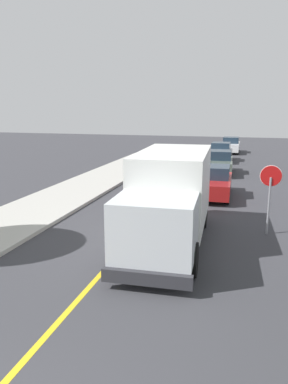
{
  "coord_description": "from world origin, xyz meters",
  "views": [
    {
      "loc": [
        3.84,
        -2.27,
        4.71
      ],
      "look_at": [
        -0.01,
        11.53,
        1.4
      ],
      "focal_mm": 34.16,
      "sensor_mm": 36.0,
      "label": 1
    }
  ],
  "objects_px": {
    "parked_car_near": "(214,182)",
    "parked_car_far": "(221,152)",
    "parked_car_mid": "(220,163)",
    "box_truck": "(170,194)",
    "parked_car_furthest": "(231,145)",
    "stop_sign": "(270,186)"
  },
  "relations": [
    {
      "from": "parked_car_furthest",
      "to": "stop_sign",
      "type": "xyz_separation_m",
      "value": [
        2.53,
        -26.13,
        1.06
      ]
    },
    {
      "from": "parked_car_near",
      "to": "box_truck",
      "type": "bearing_deg",
      "value": -96.92
    },
    {
      "from": "parked_car_near",
      "to": "parked_car_far",
      "type": "xyz_separation_m",
      "value": [
        -0.61,
        13.93,
        0.0
      ]
    },
    {
      "from": "parked_car_near",
      "to": "parked_car_far",
      "type": "height_order",
      "value": "same"
    },
    {
      "from": "stop_sign",
      "to": "parked_car_mid",
      "type": "bearing_deg",
      "value": 101.94
    },
    {
      "from": "box_truck",
      "to": "parked_car_furthest",
      "type": "height_order",
      "value": "box_truck"
    },
    {
      "from": "parked_car_mid",
      "to": "parked_car_far",
      "type": "distance_m",
      "value": 6.53
    },
    {
      "from": "parked_car_mid",
      "to": "stop_sign",
      "type": "relative_size",
      "value": 1.68
    },
    {
      "from": "parked_car_furthest",
      "to": "stop_sign",
      "type": "distance_m",
      "value": 26.27
    },
    {
      "from": "parked_car_furthest",
      "to": "parked_car_far",
      "type": "bearing_deg",
      "value": -95.11
    },
    {
      "from": "box_truck",
      "to": "parked_car_furthest",
      "type": "xyz_separation_m",
      "value": [
        0.88,
        27.97,
        -0.97
      ]
    },
    {
      "from": "parked_car_near",
      "to": "stop_sign",
      "type": "bearing_deg",
      "value": -65.54
    },
    {
      "from": "parked_car_near",
      "to": "parked_car_furthest",
      "type": "height_order",
      "value": "same"
    },
    {
      "from": "box_truck",
      "to": "stop_sign",
      "type": "relative_size",
      "value": 2.75
    },
    {
      "from": "parked_car_far",
      "to": "stop_sign",
      "type": "bearing_deg",
      "value": -80.88
    },
    {
      "from": "parked_car_far",
      "to": "parked_car_furthest",
      "type": "height_order",
      "value": "same"
    },
    {
      "from": "box_truck",
      "to": "parked_car_furthest",
      "type": "distance_m",
      "value": 28.0
    },
    {
      "from": "parked_car_near",
      "to": "parked_car_furthest",
      "type": "distance_m",
      "value": 20.59
    },
    {
      "from": "parked_car_far",
      "to": "parked_car_near",
      "type": "bearing_deg",
      "value": -87.5
    },
    {
      "from": "parked_car_near",
      "to": "parked_car_mid",
      "type": "bearing_deg",
      "value": 91.71
    },
    {
      "from": "box_truck",
      "to": "parked_car_mid",
      "type": "xyz_separation_m",
      "value": [
        0.67,
        14.79,
        -0.97
      ]
    },
    {
      "from": "stop_sign",
      "to": "parked_car_furthest",
      "type": "bearing_deg",
      "value": 95.53
    }
  ]
}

